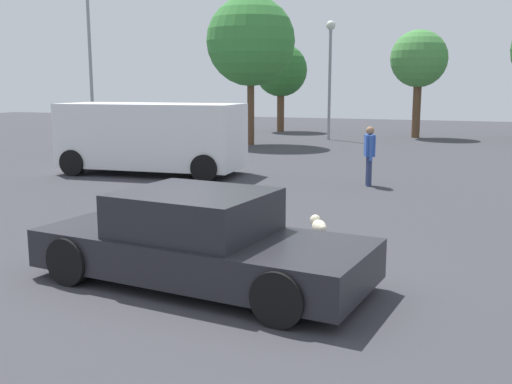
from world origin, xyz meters
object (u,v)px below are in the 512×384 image
object	(u,v)px
pedestrian	(369,151)
light_post_mid	(330,58)
dog	(319,226)
light_post_near	(89,29)
sedan_foreground	(200,242)
van_white	(152,136)

from	to	relation	value
pedestrian	light_post_mid	xyz separation A→B (m)	(-4.30, 12.83, 2.95)
dog	light_post_mid	world-z (taller)	light_post_mid
light_post_near	light_post_mid	distance (m)	11.07
sedan_foreground	van_white	xyz separation A→B (m)	(-5.73, 8.46, 0.56)
van_white	light_post_near	world-z (taller)	light_post_near
light_post_near	van_white	bearing A→B (deg)	-44.67
sedan_foreground	pedestrian	distance (m)	8.64
sedan_foreground	dog	world-z (taller)	sedan_foreground
van_white	light_post_near	bearing A→B (deg)	131.03
sedan_foreground	light_post_mid	xyz separation A→B (m)	(-3.64, 21.45, 3.30)
van_white	pedestrian	xyz separation A→B (m)	(6.39, 0.15, -0.21)
light_post_near	light_post_mid	size ratio (longest dim) A/B	1.36
light_post_mid	van_white	bearing A→B (deg)	-99.14
sedan_foreground	light_post_near	distance (m)	20.84
dog	light_post_mid	distance (m)	19.67
light_post_mid	light_post_near	bearing A→B (deg)	-148.30
van_white	light_post_mid	bearing A→B (deg)	76.56
dog	light_post_mid	bearing A→B (deg)	-16.90
dog	van_white	distance (m)	8.87
sedan_foreground	light_post_near	bearing A→B (deg)	136.20
van_white	light_post_mid	xyz separation A→B (m)	(2.09, 12.98, 2.74)
dog	light_post_mid	xyz separation A→B (m)	(-4.55, 18.80, 3.60)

